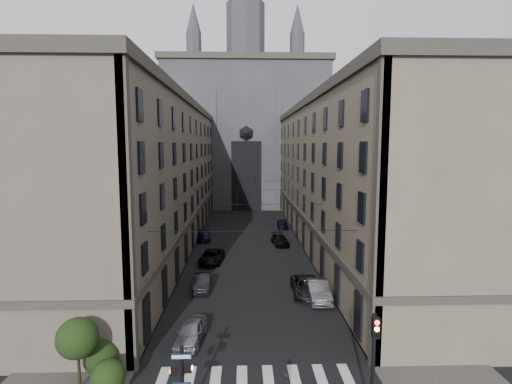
{
  "coord_description": "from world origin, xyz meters",
  "views": [
    {
      "loc": [
        -0.63,
        -15.97,
        13.16
      ],
      "look_at": [
        0.32,
        13.71,
        9.68
      ],
      "focal_mm": 28.0,
      "sensor_mm": 36.0,
      "label": 1
    }
  ],
  "objects": [
    {
      "name": "gothic_tower",
      "position": [
        0.0,
        74.96,
        17.8
      ],
      "size": [
        35.0,
        23.0,
        58.0
      ],
      "color": "#2D2D33",
      "rests_on": "ground"
    },
    {
      "name": "car_left_midfar",
      "position": [
        -4.23,
        27.87,
        0.71
      ],
      "size": [
        2.9,
        5.34,
        1.42
      ],
      "primitive_type": "imported",
      "rotation": [
        0.0,
        0.0,
        -0.11
      ],
      "color": "black",
      "rests_on": "ground"
    },
    {
      "name": "car_right_near",
      "position": [
        5.71,
        16.72,
        0.82
      ],
      "size": [
        1.78,
        4.97,
        1.63
      ],
      "primitive_type": "imported",
      "rotation": [
        0.0,
        0.0,
        -0.01
      ],
      "color": "slate",
      "rests_on": "ground"
    },
    {
      "name": "building_right",
      "position": [
        13.44,
        36.0,
        9.34
      ],
      "size": [
        13.6,
        60.6,
        18.85
      ],
      "color": "brown",
      "rests_on": "ground"
    },
    {
      "name": "car_right_midfar",
      "position": [
        4.2,
        35.66,
        0.67
      ],
      "size": [
        2.37,
        4.8,
        1.34
      ],
      "primitive_type": "imported",
      "rotation": [
        0.0,
        0.0,
        0.11
      ],
      "color": "black",
      "rests_on": "ground"
    },
    {
      "name": "shrub_cluster",
      "position": [
        -8.72,
        5.01,
        1.8
      ],
      "size": [
        3.9,
        4.4,
        3.9
      ],
      "color": "black",
      "rests_on": "sidewalk_left"
    },
    {
      "name": "car_left_near",
      "position": [
        -4.2,
        9.66,
        0.72
      ],
      "size": [
        2.15,
        4.36,
        1.43
      ],
      "primitive_type": "imported",
      "rotation": [
        0.0,
        0.0,
        -0.11
      ],
      "color": "gray",
      "rests_on": "ground"
    },
    {
      "name": "sidewalk_left",
      "position": [
        -10.5,
        36.0,
        0.07
      ],
      "size": [
        7.0,
        80.0,
        0.15
      ],
      "primitive_type": "cube",
      "color": "#383533",
      "rests_on": "ground"
    },
    {
      "name": "tram_wires",
      "position": [
        0.0,
        35.63,
        7.25
      ],
      "size": [
        14.0,
        60.0,
        0.43
      ],
      "color": "black",
      "rests_on": "ground"
    },
    {
      "name": "traffic_light_right",
      "position": [
        5.6,
        1.92,
        3.29
      ],
      "size": [
        0.34,
        0.5,
        5.2
      ],
      "color": "black",
      "rests_on": "ground"
    },
    {
      "name": "building_left",
      "position": [
        -13.44,
        36.0,
        9.34
      ],
      "size": [
        13.6,
        60.6,
        18.85
      ],
      "color": "brown",
      "rests_on": "ground"
    },
    {
      "name": "sidewalk_right",
      "position": [
        10.5,
        36.0,
        0.07
      ],
      "size": [
        7.0,
        80.0,
        0.15
      ],
      "primitive_type": "cube",
      "color": "#383533",
      "rests_on": "ground"
    },
    {
      "name": "car_left_midnear",
      "position": [
        -4.43,
        19.47,
        0.69
      ],
      "size": [
        1.6,
        4.26,
        1.39
      ],
      "primitive_type": "imported",
      "rotation": [
        0.0,
        0.0,
        0.03
      ],
      "color": "black",
      "rests_on": "ground"
    },
    {
      "name": "car_right_far",
      "position": [
        5.62,
        46.44,
        0.71
      ],
      "size": [
        1.76,
        4.18,
        1.41
      ],
      "primitive_type": "imported",
      "rotation": [
        0.0,
        0.0,
        -0.02
      ],
      "color": "black",
      "rests_on": "ground"
    },
    {
      "name": "car_left_far",
      "position": [
        -6.2,
        38.75,
        0.68
      ],
      "size": [
        2.41,
        4.85,
        1.35
      ],
      "primitive_type": "imported",
      "rotation": [
        0.0,
        0.0,
        0.11
      ],
      "color": "black",
      "rests_on": "ground"
    },
    {
      "name": "zebra_crossing",
      "position": [
        0.0,
        5.0,
        0.01
      ],
      "size": [
        11.0,
        3.2,
        0.01
      ],
      "primitive_type": "cube",
      "color": "beige",
      "rests_on": "ground"
    },
    {
      "name": "car_right_midnear",
      "position": [
        4.89,
        17.97,
        0.73
      ],
      "size": [
        2.53,
        5.3,
        1.46
      ],
      "primitive_type": "imported",
      "rotation": [
        0.0,
        0.0,
        -0.02
      ],
      "color": "black",
      "rests_on": "ground"
    },
    {
      "name": "pedestrian_signal_left",
      "position": [
        -3.51,
        1.5,
        2.32
      ],
      "size": [
        1.02,
        0.38,
        4.0
      ],
      "color": "black",
      "rests_on": "ground"
    }
  ]
}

